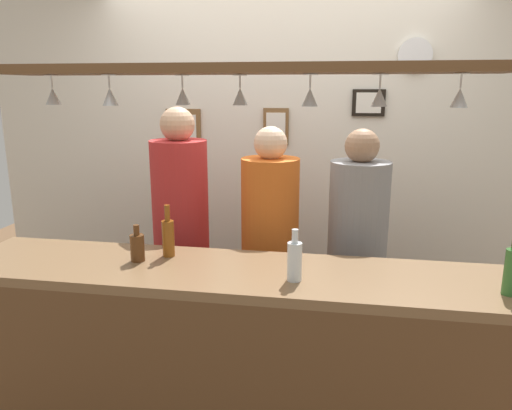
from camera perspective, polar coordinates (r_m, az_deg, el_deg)
back_wall at (r=3.58m, az=2.75°, el=4.83°), size 4.40×0.06×2.60m
bar_counter at (r=2.27m, az=-2.73°, el=-16.93°), size 2.70×0.55×1.03m
overhead_glass_rack at (r=2.15m, az=-1.89°, el=15.63°), size 2.20×0.36×0.04m
hanging_wineglass_far_left at (r=2.47m, az=-22.68°, el=11.77°), size 0.07×0.07×0.13m
hanging_wineglass_left at (r=2.27m, az=-16.72°, el=12.16°), size 0.07×0.07×0.13m
hanging_wineglass_center_left at (r=2.27m, az=-8.57°, el=12.57°), size 0.07×0.07×0.13m
hanging_wineglass_center at (r=2.22m, az=-1.88°, el=12.69°), size 0.07×0.07×0.13m
hanging_wineglass_center_right at (r=2.10m, az=6.32°, el=12.56°), size 0.07×0.07×0.13m
hanging_wineglass_right at (r=2.13m, az=14.25°, el=12.25°), size 0.07×0.07×0.13m
hanging_wineglass_far_right at (r=2.12m, az=22.73°, el=11.62°), size 0.07×0.07×0.13m
person_left_red_shirt at (r=3.01m, az=-8.78°, el=-1.86°), size 0.34×0.34×1.74m
person_middle_orange_shirt at (r=2.91m, az=1.64°, el=-3.68°), size 0.34×0.34×1.63m
person_right_grey_shirt at (r=2.88m, az=11.77°, el=-4.19°), size 0.34×0.34×1.63m
bottle_beer_brown_stubby at (r=2.41m, az=-13.72°, el=-4.78°), size 0.07×0.07×0.18m
bottle_beer_amber_tall at (r=2.44m, az=-10.24°, el=-3.66°), size 0.06×0.06×0.26m
bottle_soda_clear at (r=2.11m, az=4.54°, el=-6.45°), size 0.06×0.06×0.23m
bottle_beer_green_import at (r=2.21m, az=27.75°, el=-6.78°), size 0.06×0.06×0.26m
picture_frame_caricature at (r=3.66m, az=-8.46°, el=8.41°), size 0.26×0.02×0.34m
picture_frame_crest at (r=3.51m, az=2.35°, el=9.15°), size 0.18×0.02×0.26m
picture_frame_upper_small at (r=3.47m, az=13.04°, el=11.58°), size 0.22×0.02×0.18m
wall_clock at (r=3.49m, az=18.12°, el=16.34°), size 0.22×0.03×0.22m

